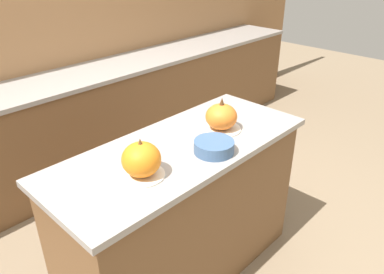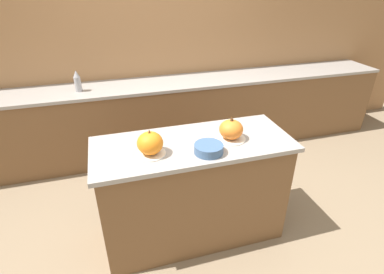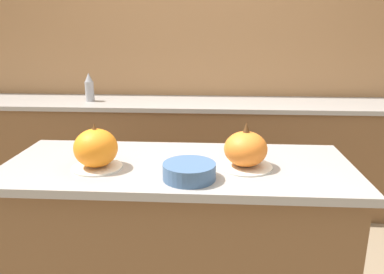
% 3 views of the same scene
% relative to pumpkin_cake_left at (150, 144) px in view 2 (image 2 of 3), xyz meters
% --- Properties ---
extents(ground_plane, '(12.00, 12.00, 0.00)m').
position_rel_pumpkin_cake_left_xyz_m(ground_plane, '(0.34, 0.08, -1.02)').
color(ground_plane, '#847056').
extents(wall_back, '(8.00, 0.06, 2.50)m').
position_rel_pumpkin_cake_left_xyz_m(wall_back, '(0.34, 1.92, 0.23)').
color(wall_back, '#9E7047').
rests_on(wall_back, ground_plane).
extents(kitchen_island, '(1.54, 0.63, 0.94)m').
position_rel_pumpkin_cake_left_xyz_m(kitchen_island, '(0.34, 0.08, -0.55)').
color(kitchen_island, brown).
rests_on(kitchen_island, ground_plane).
extents(back_counter, '(6.00, 0.60, 0.93)m').
position_rel_pumpkin_cake_left_xyz_m(back_counter, '(0.34, 1.59, -0.56)').
color(back_counter, brown).
rests_on(back_counter, ground_plane).
extents(pumpkin_cake_left, '(0.21, 0.21, 0.20)m').
position_rel_pumpkin_cake_left_xyz_m(pumpkin_cake_left, '(0.00, 0.00, 0.00)').
color(pumpkin_cake_left, silver).
rests_on(pumpkin_cake_left, kitchen_island).
extents(pumpkin_cake_right, '(0.23, 0.23, 0.20)m').
position_rel_pumpkin_cake_left_xyz_m(pumpkin_cake_right, '(0.63, 0.05, -0.01)').
color(pumpkin_cake_right, silver).
rests_on(pumpkin_cake_right, kitchen_island).
extents(bottle_tall, '(0.07, 0.07, 0.23)m').
position_rel_pumpkin_cake_left_xyz_m(bottle_tall, '(-0.54, 1.55, 0.02)').
color(bottle_tall, '#99999E').
rests_on(bottle_tall, back_counter).
extents(mixing_bowl, '(0.21, 0.21, 0.07)m').
position_rel_pumpkin_cake_left_xyz_m(mixing_bowl, '(0.40, -0.10, -0.05)').
color(mixing_bowl, '#3D5B84').
rests_on(mixing_bowl, kitchen_island).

